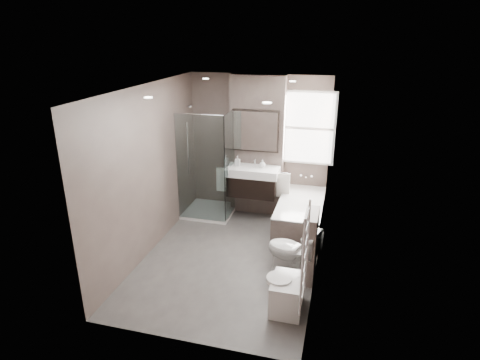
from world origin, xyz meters
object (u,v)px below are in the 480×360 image
(bathtub, at_px, (300,215))
(bidet, at_px, (287,294))
(vanity, at_px, (253,181))
(toilet, at_px, (292,251))

(bathtub, xyz_separation_m, bidet, (0.09, -2.14, -0.09))
(vanity, bearing_deg, bathtub, -19.37)
(bathtub, bearing_deg, toilet, -88.08)
(vanity, distance_m, toilet, 1.96)
(toilet, bearing_deg, vanity, -132.36)
(vanity, distance_m, bathtub, 1.07)
(vanity, xyz_separation_m, toilet, (0.97, -1.67, -0.36))
(vanity, height_order, bidet, vanity)
(bathtub, bearing_deg, vanity, 160.63)
(bidet, bearing_deg, toilet, 93.15)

